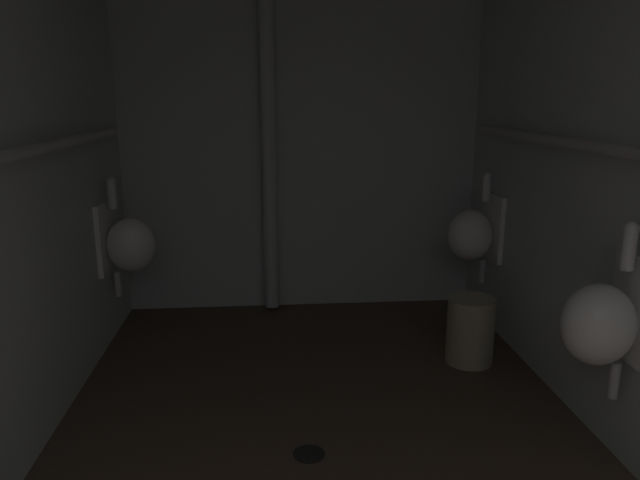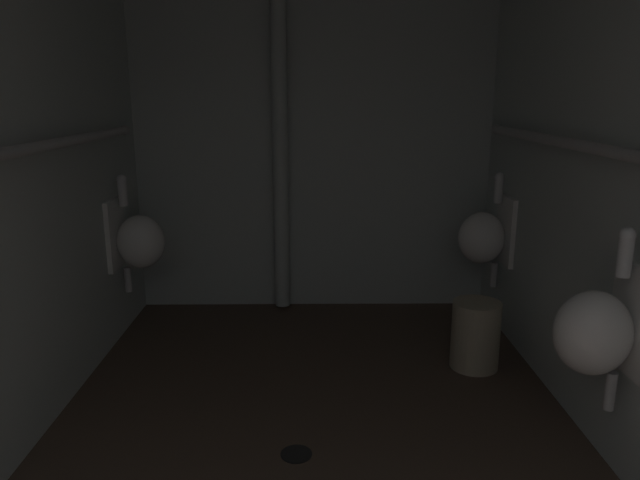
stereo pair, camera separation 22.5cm
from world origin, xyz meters
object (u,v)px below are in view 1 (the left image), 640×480
object	(u,v)px
urinal_right_far	(473,233)
urinal_right_mid	(603,322)
urinal_left_mid	(127,243)
waste_bin	(470,330)
standpipe_back_wall	(269,148)
floor_drain	(309,453)

from	to	relation	value
urinal_right_far	urinal_right_mid	bearing A→B (deg)	-90.00
urinal_left_mid	waste_bin	xyz separation A→B (m)	(2.04, -0.48, -0.45)
urinal_right_mid	urinal_right_far	size ratio (longest dim) A/B	1.00
urinal_right_far	standpipe_back_wall	world-z (taller)	standpipe_back_wall
waste_bin	urinal_right_mid	bearing A→B (deg)	-79.75
urinal_right_far	urinal_left_mid	bearing A→B (deg)	-178.02
urinal_left_mid	urinal_right_far	distance (m)	2.23
standpipe_back_wall	urinal_right_mid	bearing A→B (deg)	-56.09
urinal_left_mid	standpipe_back_wall	bearing A→B (deg)	29.51
urinal_right_far	floor_drain	distance (m)	1.96
floor_drain	urinal_right_mid	bearing A→B (deg)	-7.47
urinal_right_mid	waste_bin	distance (m)	1.12
floor_drain	standpipe_back_wall	bearing A→B (deg)	94.68
floor_drain	waste_bin	world-z (taller)	waste_bin
urinal_right_mid	urinal_right_far	xyz separation A→B (m)	(0.00, 1.57, 0.00)
standpipe_back_wall	waste_bin	bearing A→B (deg)	-40.34
floor_drain	waste_bin	xyz separation A→B (m)	(1.01, 0.85, 0.19)
urinal_left_mid	floor_drain	size ratio (longest dim) A/B	5.39
urinal_left_mid	standpipe_back_wall	size ratio (longest dim) A/B	0.33
urinal_left_mid	standpipe_back_wall	world-z (taller)	standpipe_back_wall
standpipe_back_wall	floor_drain	xyz separation A→B (m)	(0.15, -1.84, -1.17)
urinal_right_mid	standpipe_back_wall	bearing A→B (deg)	123.91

